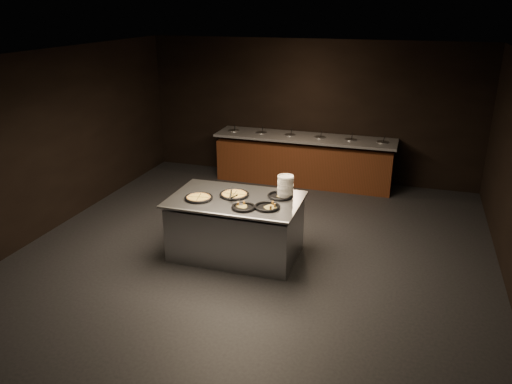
# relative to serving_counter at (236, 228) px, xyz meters

# --- Properties ---
(room) EXTENTS (7.02, 8.02, 2.92)m
(room) POSITION_rel_serving_counter_xyz_m (0.26, -0.12, 1.02)
(room) COLOR black
(room) RESTS_ON ground
(salad_bar) EXTENTS (3.70, 0.83, 1.18)m
(salad_bar) POSITION_rel_serving_counter_xyz_m (0.26, 3.44, 0.00)
(salad_bar) COLOR #4C2112
(salad_bar) RESTS_ON ground
(serving_counter) EXTENTS (1.91, 1.23, 0.91)m
(serving_counter) POSITION_rel_serving_counter_xyz_m (0.00, 0.00, 0.00)
(serving_counter) COLOR #B2B5BA
(serving_counter) RESTS_ON ground
(plate_stack) EXTENTS (0.23, 0.23, 0.31)m
(plate_stack) POSITION_rel_serving_counter_xyz_m (0.67, 0.30, 0.63)
(plate_stack) COLOR silver
(plate_stack) RESTS_ON serving_counter
(pan_veggie_whole) EXTENTS (0.41, 0.41, 0.04)m
(pan_veggie_whole) POSITION_rel_serving_counter_xyz_m (-0.50, -0.19, 0.49)
(pan_veggie_whole) COLOR black
(pan_veggie_whole) RESTS_ON serving_counter
(pan_cheese_whole) EXTENTS (0.44, 0.44, 0.04)m
(pan_cheese_whole) POSITION_rel_serving_counter_xyz_m (-0.05, 0.09, 0.49)
(pan_cheese_whole) COLOR black
(pan_cheese_whole) RESTS_ON serving_counter
(pan_cheese_slices_a) EXTENTS (0.37, 0.37, 0.04)m
(pan_cheese_slices_a) POSITION_rel_serving_counter_xyz_m (0.60, 0.24, 0.49)
(pan_cheese_slices_a) COLOR black
(pan_cheese_slices_a) RESTS_ON serving_counter
(pan_cheese_slices_b) EXTENTS (0.34, 0.34, 0.04)m
(pan_cheese_slices_b) POSITION_rel_serving_counter_xyz_m (0.23, -0.33, 0.49)
(pan_cheese_slices_b) COLOR black
(pan_cheese_slices_b) RESTS_ON serving_counter
(pan_veggie_slices) EXTENTS (0.36, 0.36, 0.04)m
(pan_veggie_slices) POSITION_rel_serving_counter_xyz_m (0.54, -0.21, 0.49)
(pan_veggie_slices) COLOR black
(pan_veggie_slices) RESTS_ON serving_counter
(server_left) EXTENTS (0.15, 0.33, 0.16)m
(server_left) POSITION_rel_serving_counter_xyz_m (-0.06, -0.03, 0.55)
(server_left) COLOR #B2B5BA
(server_left) RESTS_ON serving_counter
(server_right) EXTENTS (0.28, 0.21, 0.15)m
(server_right) POSITION_rel_serving_counter_xyz_m (0.08, -0.21, 0.55)
(server_right) COLOR #B2B5BA
(server_right) RESTS_ON serving_counter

